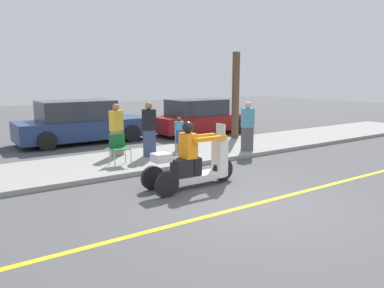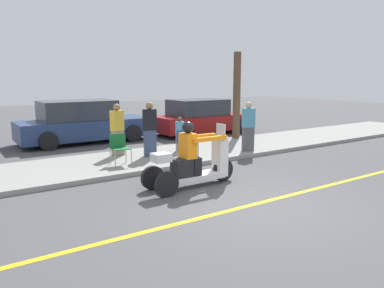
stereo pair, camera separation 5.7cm
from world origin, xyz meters
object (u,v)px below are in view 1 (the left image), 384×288
(spectator_mid_group, at_px, (247,127))
(spectator_by_tree, at_px, (179,135))
(motorcycle_trike, at_px, (193,164))
(parked_car_lot_center, at_px, (81,123))
(spectator_far_back, at_px, (117,131))
(folding_chair_curbside, at_px, (185,141))
(tree_trunk, at_px, (236,96))
(folding_chair_set_back, at_px, (119,146))
(parked_car_lot_right, at_px, (199,118))
(spectator_with_child, at_px, (149,130))

(spectator_mid_group, distance_m, spectator_by_tree, 2.18)
(motorcycle_trike, relative_size, spectator_mid_group, 1.45)
(parked_car_lot_center, bearing_deg, motorcycle_trike, -88.50)
(spectator_far_back, relative_size, folding_chair_curbside, 1.89)
(spectator_mid_group, distance_m, parked_car_lot_center, 6.31)
(parked_car_lot_center, height_order, tree_trunk, tree_trunk)
(spectator_by_tree, xyz_separation_m, folding_chair_set_back, (-2.33, -0.67, -0.02))
(motorcycle_trike, bearing_deg, parked_car_lot_center, 91.50)
(folding_chair_set_back, distance_m, tree_trunk, 5.85)
(parked_car_lot_right, relative_size, tree_trunk, 1.32)
(motorcycle_trike, distance_m, folding_chair_set_back, 2.58)
(spectator_mid_group, xyz_separation_m, folding_chair_curbside, (-2.25, 0.18, -0.25))
(spectator_with_child, bearing_deg, tree_trunk, 15.22)
(spectator_with_child, bearing_deg, spectator_far_back, 136.84)
(spectator_by_tree, xyz_separation_m, parked_car_lot_center, (-1.83, 3.97, 0.10))
(folding_chair_curbside, relative_size, tree_trunk, 0.25)
(motorcycle_trike, distance_m, spectator_by_tree, 3.56)
(spectator_far_back, distance_m, parked_car_lot_right, 5.73)
(spectator_far_back, distance_m, folding_chair_curbside, 2.09)
(spectator_far_back, bearing_deg, spectator_with_child, -43.16)
(motorcycle_trike, height_order, parked_car_lot_right, parked_car_lot_right)
(spectator_mid_group, height_order, folding_chair_curbside, spectator_mid_group)
(folding_chair_set_back, xyz_separation_m, tree_trunk, (5.50, 1.65, 1.12))
(motorcycle_trike, height_order, spectator_mid_group, spectator_mid_group)
(parked_car_lot_right, bearing_deg, spectator_with_child, -140.94)
(spectator_far_back, bearing_deg, parked_car_lot_center, 89.04)
(spectator_with_child, bearing_deg, parked_car_lot_right, 39.06)
(motorcycle_trike, relative_size, folding_chair_curbside, 2.75)
(folding_chair_set_back, relative_size, folding_chair_curbside, 1.00)
(motorcycle_trike, relative_size, tree_trunk, 0.70)
(spectator_far_back, xyz_separation_m, spectator_with_child, (0.73, -0.68, 0.03))
(motorcycle_trike, relative_size, parked_car_lot_center, 0.47)
(folding_chair_set_back, distance_m, parked_car_lot_center, 4.67)
(motorcycle_trike, height_order, folding_chair_curbside, motorcycle_trike)
(spectator_by_tree, bearing_deg, folding_chair_curbside, -113.47)
(spectator_with_child, distance_m, folding_chair_set_back, 1.29)
(parked_car_lot_right, xyz_separation_m, tree_trunk, (0.05, -2.29, 1.04))
(parked_car_lot_center, xyz_separation_m, parked_car_lot_right, (4.95, -0.69, -0.04))
(folding_chair_curbside, xyz_separation_m, parked_car_lot_right, (3.55, 4.27, 0.08))
(folding_chair_set_back, bearing_deg, tree_trunk, 16.73)
(spectator_far_back, bearing_deg, folding_chair_set_back, -110.94)
(folding_chair_curbside, height_order, tree_trunk, tree_trunk)
(motorcycle_trike, distance_m, parked_car_lot_right, 8.01)
(spectator_with_child, bearing_deg, spectator_mid_group, -18.21)
(folding_chair_curbside, distance_m, tree_trunk, 4.25)
(parked_car_lot_center, height_order, parked_car_lot_right, parked_car_lot_center)
(motorcycle_trike, distance_m, spectator_with_child, 3.02)
(folding_chair_set_back, bearing_deg, spectator_mid_group, -6.93)
(spectator_by_tree, distance_m, spectator_with_child, 1.20)
(motorcycle_trike, xyz_separation_m, spectator_by_tree, (1.65, 3.16, 0.11))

